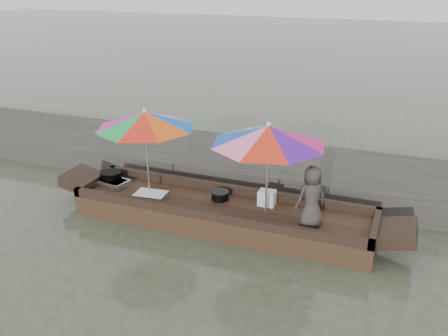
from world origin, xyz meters
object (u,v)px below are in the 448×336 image
(charcoal_grill, at_px, (220,196))
(umbrella_stern, at_px, (267,169))
(tray_scallop, at_px, (151,195))
(supply_bag, at_px, (267,198))
(cooking_pot, at_px, (111,177))
(boat_hull, at_px, (222,215))
(tray_crayfish, at_px, (113,182))
(vendor, at_px, (312,197))
(umbrella_bow, at_px, (147,152))

(charcoal_grill, bearing_deg, umbrella_stern, -13.88)
(tray_scallop, height_order, supply_bag, supply_bag)
(tray_scallop, bearing_deg, supply_bag, 11.52)
(cooking_pot, bearing_deg, charcoal_grill, 0.98)
(boat_hull, relative_size, tray_crayfish, 9.36)
(tray_crayfish, xyz_separation_m, vendor, (3.75, -0.28, 0.46))
(tray_scallop, height_order, charcoal_grill, charcoal_grill)
(vendor, bearing_deg, supply_bag, -71.80)
(boat_hull, distance_m, cooking_pot, 2.33)
(umbrella_bow, bearing_deg, tray_scallop, -50.27)
(cooking_pot, relative_size, vendor, 0.40)
(cooking_pot, bearing_deg, tray_scallop, -15.95)
(vendor, bearing_deg, tray_crayfish, -45.78)
(tray_crayfish, bearing_deg, supply_bag, 4.12)
(cooking_pot, distance_m, charcoal_grill, 2.19)
(boat_hull, relative_size, umbrella_stern, 2.79)
(charcoal_grill, height_order, supply_bag, supply_bag)
(cooking_pot, distance_m, supply_bag, 3.01)
(tray_crayfish, xyz_separation_m, umbrella_stern, (2.98, -0.10, 0.73))
(boat_hull, xyz_separation_m, tray_scallop, (-1.31, -0.10, 0.21))
(boat_hull, relative_size, tray_scallop, 9.36)
(supply_bag, xyz_separation_m, vendor, (0.84, -0.49, 0.37))
(vendor, relative_size, umbrella_bow, 0.59)
(tray_scallop, bearing_deg, vendor, -1.70)
(vendor, bearing_deg, boat_hull, -48.34)
(vendor, bearing_deg, tray_scallop, -43.16)
(vendor, bearing_deg, umbrella_bow, -45.09)
(tray_scallop, bearing_deg, cooking_pot, 164.05)
(tray_crayfish, relative_size, tray_scallop, 1.00)
(charcoal_grill, distance_m, vendor, 1.77)
(boat_hull, height_order, umbrella_stern, umbrella_stern)
(tray_crayfish, relative_size, umbrella_stern, 0.30)
(cooking_pot, height_order, vendor, vendor)
(boat_hull, bearing_deg, tray_crayfish, 177.47)
(cooking_pot, bearing_deg, boat_hull, -4.56)
(charcoal_grill, relative_size, supply_bag, 1.06)
(tray_scallop, bearing_deg, umbrella_bow, 129.73)
(cooking_pot, xyz_separation_m, tray_crayfish, (0.10, -0.09, -0.06))
(charcoal_grill, relative_size, vendor, 0.30)
(vendor, height_order, umbrella_stern, umbrella_stern)
(supply_bag, relative_size, vendor, 0.28)
(umbrella_stern, bearing_deg, tray_crayfish, 178.13)
(charcoal_grill, xyz_separation_m, supply_bag, (0.82, 0.09, 0.06))
(tray_crayfish, relative_size, umbrella_bow, 0.32)
(cooking_pot, height_order, tray_scallop, cooking_pot)
(cooking_pot, height_order, umbrella_bow, umbrella_bow)
(umbrella_bow, xyz_separation_m, umbrella_stern, (2.17, 0.00, 0.00))
(cooking_pot, bearing_deg, umbrella_bow, -11.37)
(boat_hull, bearing_deg, cooking_pot, 175.44)
(supply_bag, distance_m, umbrella_stern, 0.72)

